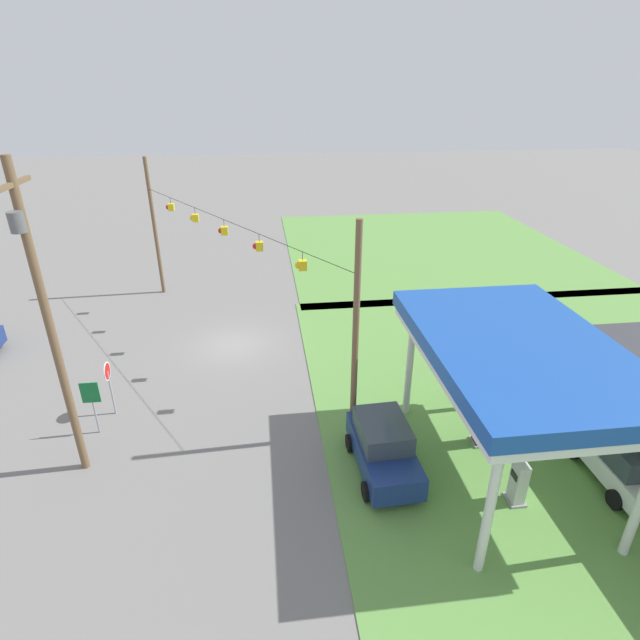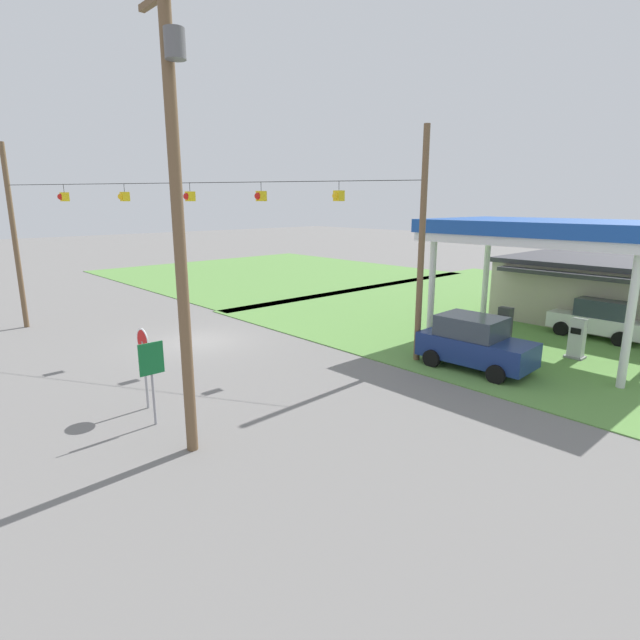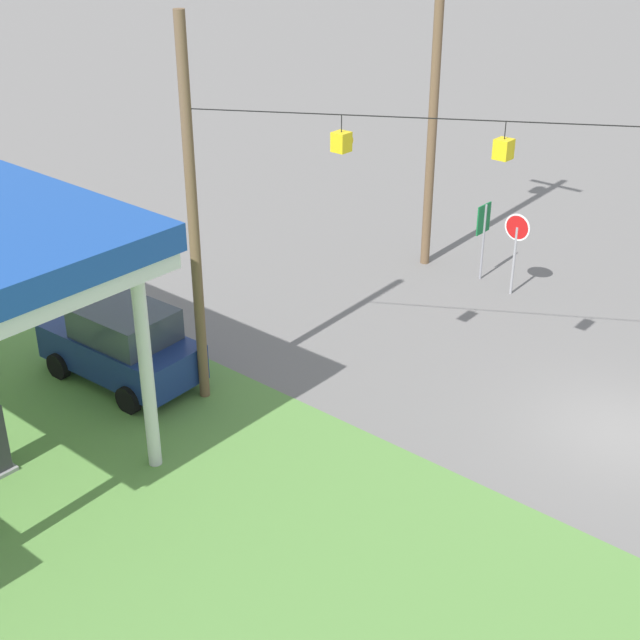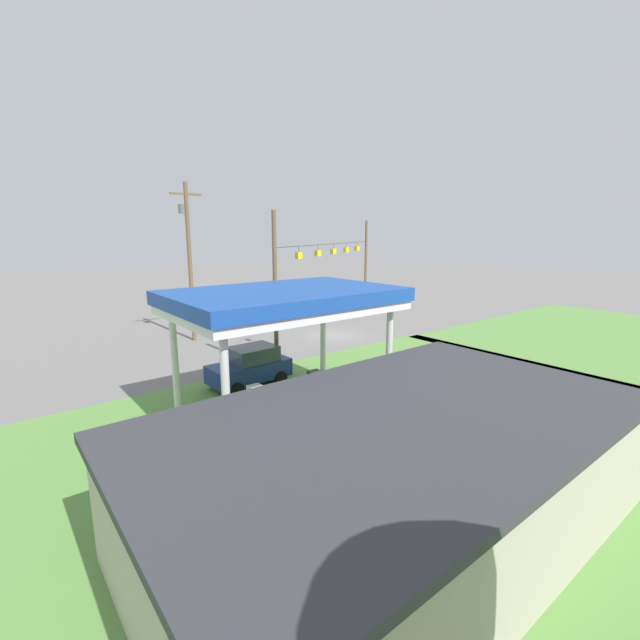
# 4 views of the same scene
# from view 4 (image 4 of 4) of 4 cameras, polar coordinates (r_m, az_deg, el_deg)

# --- Properties ---
(ground_plane) EXTENTS (160.00, 160.00, 0.00)m
(ground_plane) POSITION_cam_4_polar(r_m,az_deg,el_deg) (32.72, 1.72, -2.04)
(ground_plane) COLOR slate
(grass_verge_station_corner) EXTENTS (36.00, 28.00, 0.04)m
(grass_verge_station_corner) POSITION_cam_4_polar(r_m,az_deg,el_deg) (12.61, 9.58, -25.89)
(grass_verge_station_corner) COLOR #5B8E42
(grass_verge_station_corner) RESTS_ON ground
(gas_station_canopy) EXTENTS (9.13, 5.97, 5.42)m
(gas_station_canopy) POSITION_cam_4_polar(r_m,az_deg,el_deg) (17.57, -4.74, 2.43)
(gas_station_canopy) COLOR silver
(gas_station_canopy) RESTS_ON ground
(gas_station_store) EXTENTS (13.22, 8.12, 3.28)m
(gas_station_store) POSITION_cam_4_polar(r_m,az_deg,el_deg) (11.82, 10.38, -19.17)
(gas_station_store) COLOR #B2A893
(gas_station_store) RESTS_ON ground
(fuel_pump_near) EXTENTS (0.71, 0.56, 1.63)m
(fuel_pump_near) POSITION_cam_4_polar(r_m,az_deg,el_deg) (19.49, -0.77, -9.16)
(fuel_pump_near) COLOR gray
(fuel_pump_near) RESTS_ON ground
(fuel_pump_far) EXTENTS (0.71, 0.56, 1.63)m
(fuel_pump_far) POSITION_cam_4_polar(r_m,az_deg,el_deg) (17.93, -8.65, -11.19)
(fuel_pump_far) COLOR gray
(fuel_pump_far) RESTS_ON ground
(car_at_pumps_front) EXTENTS (4.21, 2.26, 2.00)m
(car_at_pumps_front) POSITION_cam_4_polar(r_m,az_deg,el_deg) (22.19, -9.26, -6.07)
(car_at_pumps_front) COLOR navy
(car_at_pumps_front) RESTS_ON ground
(car_at_pumps_rear) EXTENTS (4.08, 2.15, 1.84)m
(car_at_pumps_rear) POSITION_cam_4_polar(r_m,az_deg,el_deg) (15.02, 1.22, -15.04)
(car_at_pumps_rear) COLOR white
(car_at_pumps_rear) RESTS_ON ground
(car_on_crossroad) EXTENTS (2.17, 5.02, 1.81)m
(car_on_crossroad) POSITION_cam_4_polar(r_m,az_deg,el_deg) (44.76, -9.99, 2.69)
(car_on_crossroad) COLOR navy
(car_on_crossroad) RESTS_ON ground
(stop_sign_roadside) EXTENTS (0.80, 0.08, 2.50)m
(stop_sign_roadside) POSITION_cam_4_polar(r_m,az_deg,el_deg) (33.26, -11.15, 1.16)
(stop_sign_roadside) COLOR #99999E
(stop_sign_roadside) RESTS_ON ground
(route_sign) EXTENTS (0.10, 0.70, 2.40)m
(route_sign) POSITION_cam_4_polar(r_m,az_deg,el_deg) (33.02, -13.40, 0.81)
(route_sign) COLOR gray
(route_sign) RESTS_ON ground
(utility_pole_main) EXTENTS (2.20, 0.44, 11.09)m
(utility_pole_main) POSITION_cam_4_polar(r_m,az_deg,el_deg) (31.67, -17.08, 8.30)
(utility_pole_main) COLOR brown
(utility_pole_main) RESTS_ON ground
(signal_span_gantry) EXTENTS (16.80, 10.24, 8.84)m
(signal_span_gantry) POSITION_cam_4_polar(r_m,az_deg,el_deg) (31.94, 1.76, 6.53)
(signal_span_gantry) COLOR brown
(signal_span_gantry) RESTS_ON ground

